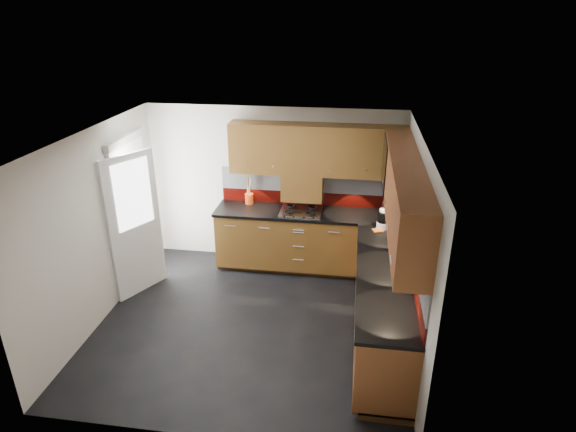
% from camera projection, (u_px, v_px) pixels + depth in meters
% --- Properties ---
extents(room, '(4.00, 3.80, 2.64)m').
position_uv_depth(room, '(247.00, 215.00, 5.52)').
color(room, black).
extents(base_cabinets, '(2.70, 3.20, 0.95)m').
position_uv_depth(base_cabinets, '(339.00, 271.00, 6.45)').
color(base_cabinets, brown).
rests_on(base_cabinets, room).
extents(countertop, '(2.72, 3.22, 0.04)m').
position_uv_depth(countertop, '(340.00, 239.00, 6.25)').
color(countertop, black).
rests_on(countertop, base_cabinets).
extents(backsplash, '(2.70, 3.20, 0.54)m').
position_uv_depth(backsplash, '(359.00, 213.00, 6.31)').
color(backsplash, '#680E09').
rests_on(backsplash, countertop).
extents(upper_cabinets, '(2.50, 3.20, 0.72)m').
position_uv_depth(upper_cabinets, '(358.00, 170.00, 5.93)').
color(upper_cabinets, brown).
rests_on(upper_cabinets, room).
extents(extractor_hood, '(0.60, 0.33, 0.40)m').
position_uv_depth(extractor_hood, '(302.00, 186.00, 7.03)').
color(extractor_hood, brown).
rests_on(extractor_hood, room).
extents(glass_cabinet, '(0.32, 0.80, 0.66)m').
position_uv_depth(glass_cabinet, '(396.00, 163.00, 6.12)').
color(glass_cabinet, black).
rests_on(glass_cabinet, room).
extents(back_door, '(0.42, 1.19, 2.04)m').
position_uv_depth(back_door, '(134.00, 217.00, 6.62)').
color(back_door, white).
rests_on(back_door, room).
extents(gas_hob, '(0.60, 0.53, 0.05)m').
position_uv_depth(gas_hob, '(301.00, 211.00, 7.01)').
color(gas_hob, silver).
rests_on(gas_hob, countertop).
extents(utensil_pot, '(0.13, 0.13, 0.46)m').
position_uv_depth(utensil_pot, '(249.00, 197.00, 7.29)').
color(utensil_pot, red).
rests_on(utensil_pot, countertop).
extents(toaster, '(0.27, 0.20, 0.18)m').
position_uv_depth(toaster, '(392.00, 209.00, 6.91)').
color(toaster, silver).
rests_on(toaster, countertop).
extents(food_processor, '(0.17, 0.17, 0.28)m').
position_uv_depth(food_processor, '(383.00, 219.00, 6.46)').
color(food_processor, white).
rests_on(food_processor, countertop).
extents(paper_towel, '(0.13, 0.13, 0.26)m').
position_uv_depth(paper_towel, '(398.00, 265.00, 5.31)').
color(paper_towel, white).
rests_on(paper_towel, countertop).
extents(orange_cloth, '(0.16, 0.15, 0.01)m').
position_uv_depth(orange_cloth, '(378.00, 230.00, 6.43)').
color(orange_cloth, orange).
rests_on(orange_cloth, countertop).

